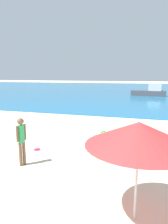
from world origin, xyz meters
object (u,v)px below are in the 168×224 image
object	(u,v)px
frisbee	(37,149)
beach_umbrella	(139,134)
boat_near	(150,92)
beach_ball	(104,135)
person_standing	(21,139)

from	to	relation	value
frisbee	beach_umbrella	size ratio (longest dim) A/B	0.13
boat_near	beach_umbrella	xyz separation A→B (m)	(-0.76, -25.54, 1.20)
beach_ball	beach_umbrella	distance (m)	5.57
person_standing	frisbee	distance (m)	1.63
boat_near	beach_umbrella	bearing A→B (deg)	92.97
person_standing	beach_ball	world-z (taller)	person_standing
frisbee	beach_ball	xyz separation A→B (m)	(2.23, 2.20, 0.17)
frisbee	beach_ball	bearing A→B (deg)	44.60
person_standing	beach_umbrella	world-z (taller)	beach_umbrella
frisbee	beach_ball	distance (m)	3.14
person_standing	beach_ball	bearing A→B (deg)	171.22
person_standing	boat_near	size ratio (longest dim) A/B	0.33
person_standing	boat_near	world-z (taller)	boat_near
boat_near	beach_ball	distance (m)	20.62
beach_ball	beach_umbrella	world-z (taller)	beach_umbrella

